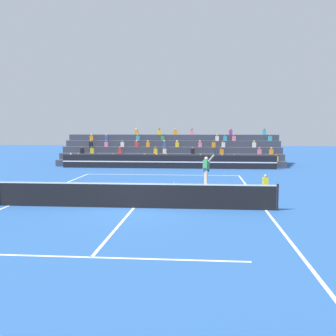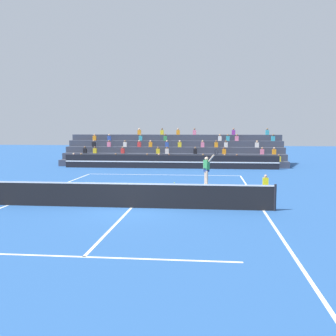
{
  "view_description": "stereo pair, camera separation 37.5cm",
  "coord_description": "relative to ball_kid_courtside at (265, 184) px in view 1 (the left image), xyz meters",
  "views": [
    {
      "loc": [
        2.85,
        -16.19,
        3.36
      ],
      "look_at": [
        0.94,
        6.04,
        1.1
      ],
      "focal_mm": 42.0,
      "sensor_mm": 36.0,
      "label": 1
    },
    {
      "loc": [
        3.22,
        -16.15,
        3.36
      ],
      "look_at": [
        0.94,
        6.04,
        1.1
      ],
      "focal_mm": 42.0,
      "sensor_mm": 36.0,
      "label": 2
    }
  ],
  "objects": [
    {
      "name": "tennis_player",
      "position": [
        -3.21,
        1.17,
        0.65
      ],
      "size": [
        0.9,
        1.1,
        2.26
      ],
      "color": "beige",
      "rests_on": "ground"
    },
    {
      "name": "ground_plane",
      "position": [
        -6.35,
        -5.53,
        -0.33
      ],
      "size": [
        120.0,
        120.0,
        0.0
      ],
      "primitive_type": "plane",
      "color": "#285699"
    },
    {
      "name": "tennis_net",
      "position": [
        -6.35,
        -5.53,
        0.21
      ],
      "size": [
        12.0,
        0.1,
        1.1
      ],
      "color": "black",
      "rests_on": "ground"
    },
    {
      "name": "sponsor_banner_wall",
      "position": [
        -6.35,
        11.03,
        0.22
      ],
      "size": [
        18.0,
        0.26,
        1.1
      ],
      "color": "black",
      "rests_on": "ground"
    },
    {
      "name": "tennis_ball",
      "position": [
        -5.18,
        2.03,
        -0.3
      ],
      "size": [
        0.07,
        0.07,
        0.07
      ],
      "primitive_type": "sphere",
      "color": "#C6DB33",
      "rests_on": "ground"
    },
    {
      "name": "bleacher_stand",
      "position": [
        -6.34,
        14.83,
        0.69
      ],
      "size": [
        20.05,
        4.75,
        3.38
      ],
      "color": "#383D4C",
      "rests_on": "ground"
    },
    {
      "name": "court_lines",
      "position": [
        -6.35,
        -5.53,
        -0.33
      ],
      "size": [
        11.1,
        23.9,
        0.01
      ],
      "color": "white",
      "rests_on": "ground"
    },
    {
      "name": "ball_kid_courtside",
      "position": [
        0.0,
        0.0,
        0.0
      ],
      "size": [
        0.3,
        0.36,
        0.84
      ],
      "color": "black",
      "rests_on": "ground"
    }
  ]
}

